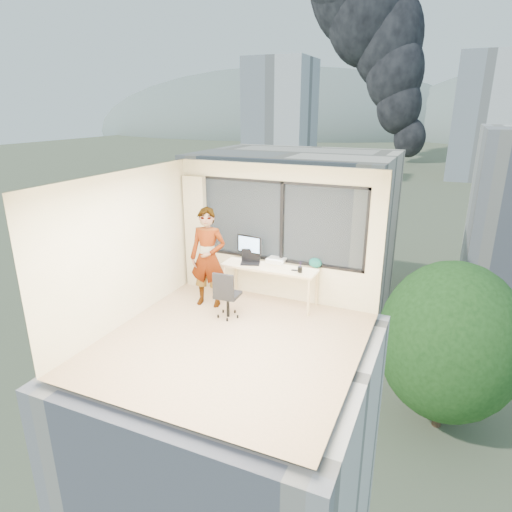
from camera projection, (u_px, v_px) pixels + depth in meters
The scene contains 24 objects.
floor at pixel (231, 342), 7.07m from camera, with size 4.00×4.00×0.01m, color tan.
ceiling at pixel (228, 180), 6.23m from camera, with size 4.00×4.00×0.01m, color white.
wall_front at pixel (148, 322), 4.92m from camera, with size 4.00×0.01×2.60m, color beige.
wall_left at pixel (123, 250), 7.41m from camera, with size 0.01×4.00×2.60m, color beige.
wall_right at pixel (363, 287), 5.89m from camera, with size 0.01×4.00×2.60m, color beige.
window_wall at pixel (280, 222), 8.29m from camera, with size 3.30×0.16×1.55m, color black, non-canonical shape.
curtain at pixel (196, 232), 8.98m from camera, with size 0.45×0.14×2.30m, color beige.
desk at pixel (270, 284), 8.39m from camera, with size 1.80×0.60×0.75m, color beige.
chair at pixel (228, 293), 7.79m from camera, with size 0.46×0.46×0.90m, color black, non-canonical shape.
person at pixel (208, 258), 8.14m from camera, with size 0.68×0.45×1.87m, color #2D2D33.
monitor at pixel (249, 248), 8.47m from camera, with size 0.51×0.11×0.51m, color black, non-canonical shape.
game_console at pixel (276, 260), 8.44m from camera, with size 0.33×0.28×0.08m, color white.
laptop at pixel (250, 258), 8.35m from camera, with size 0.36×0.38×0.23m, color black, non-canonical shape.
cellphone at pixel (294, 270), 8.03m from camera, with size 0.11×0.05×0.01m, color black.
pen_cup at pixel (300, 269), 7.93m from camera, with size 0.08×0.08×0.11m, color black.
handbag at pixel (315, 263), 8.15m from camera, with size 0.24×0.12×0.19m, color #0D4F44.
exterior_ground at pixel (438, 177), 115.63m from camera, with size 400.00×400.00×0.04m, color #515B3D.
near_bldg_a at pixel (295, 234), 38.76m from camera, with size 16.00×12.00×14.00m, color beige.
far_tower_a at pixel (280, 123), 102.77m from camera, with size 14.00×14.00×28.00m, color silver.
far_tower_b at pixel (481, 118), 107.77m from camera, with size 13.00×13.00×30.00m, color silver.
far_tower_d at pixel (269, 126), 160.94m from camera, with size 16.00×14.00×22.00m, color silver.
hill_a at pixel (280, 131), 334.72m from camera, with size 288.00×216.00×90.00m, color slate.
tree_a at pixel (179, 285), 35.45m from camera, with size 7.00×7.00×8.00m, color #1F4717, non-canonical shape.
tree_b at pixel (447, 358), 24.21m from camera, with size 7.60×7.60×9.00m, color #1F4717, non-canonical shape.
Camera 1 is at (2.88, -5.56, 3.58)m, focal length 30.94 mm.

